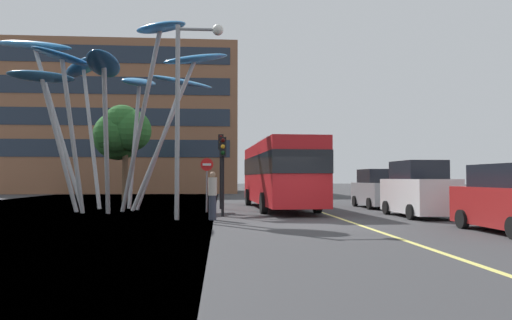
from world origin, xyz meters
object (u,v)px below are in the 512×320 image
object	(u,v)px
leaf_sculpture	(111,75)
no_entry_sign	(207,176)
traffic_light_kerb_near	(223,159)
pedestrian	(213,196)
street_lamp	(189,93)
red_bus	(279,171)
traffic_light_island_mid	(222,161)
car_parked_far	(377,190)
car_parked_mid	(418,191)
traffic_light_kerb_far	(221,155)

from	to	relation	value
leaf_sculpture	no_entry_sign	distance (m)	7.14
traffic_light_kerb_near	pedestrian	xyz separation A→B (m)	(-0.39, -1.46, -1.47)
street_lamp	no_entry_sign	bearing A→B (deg)	81.33
red_bus	pedestrian	distance (m)	7.11
traffic_light_island_mid	traffic_light_kerb_near	bearing A→B (deg)	-89.85
car_parked_far	street_lamp	size ratio (longest dim) A/B	0.56
car_parked_far	pedestrian	distance (m)	11.11
red_bus	traffic_light_kerb_near	distance (m)	5.59
red_bus	car_parked_far	xyz separation A→B (m)	(5.43, 0.62, -1.00)
red_bus	no_entry_sign	xyz separation A→B (m)	(-3.68, -2.04, -0.28)
pedestrian	no_entry_sign	size ratio (longest dim) A/B	0.73
car_parked_far	no_entry_sign	size ratio (longest dim) A/B	1.68
traffic_light_kerb_near	street_lamp	size ratio (longest dim) A/B	0.43
red_bus	car_parked_mid	world-z (taller)	red_bus
leaf_sculpture	car_parked_mid	distance (m)	15.53
red_bus	traffic_light_kerb_far	world-z (taller)	traffic_light_kerb_far
traffic_light_island_mid	traffic_light_kerb_far	bearing A→B (deg)	-90.69
red_bus	leaf_sculpture	world-z (taller)	leaf_sculpture
traffic_light_kerb_far	street_lamp	distance (m)	6.71
car_parked_mid	no_entry_sign	bearing A→B (deg)	159.47
car_parked_mid	leaf_sculpture	bearing A→B (deg)	160.88
traffic_light_island_mid	car_parked_mid	world-z (taller)	traffic_light_island_mid
red_bus	car_parked_mid	distance (m)	7.47
street_lamp	no_entry_sign	world-z (taller)	street_lamp
traffic_light_kerb_near	traffic_light_kerb_far	bearing A→B (deg)	90.97
leaf_sculpture	traffic_light_kerb_far	distance (m)	6.82
street_lamp	leaf_sculpture	bearing A→B (deg)	128.05
car_parked_mid	pedestrian	bearing A→B (deg)	-174.29
red_bus	traffic_light_island_mid	distance (m)	5.93
leaf_sculpture	pedestrian	distance (m)	9.58
traffic_light_kerb_far	leaf_sculpture	bearing A→B (deg)	-171.32
leaf_sculpture	traffic_light_kerb_near	distance (m)	8.18
pedestrian	no_entry_sign	bearing A→B (deg)	94.73
traffic_light_kerb_near	no_entry_sign	xyz separation A→B (m)	(-0.74, 2.69, -0.71)
pedestrian	red_bus	bearing A→B (deg)	61.71
traffic_light_island_mid	street_lamp	size ratio (longest dim) A/B	0.48
leaf_sculpture	traffic_light_island_mid	world-z (taller)	leaf_sculpture
traffic_light_kerb_far	car_parked_far	distance (m)	8.66
traffic_light_kerb_near	car_parked_far	distance (m)	10.04
no_entry_sign	pedestrian	bearing A→B (deg)	-85.27
traffic_light_kerb_far	no_entry_sign	distance (m)	2.61
leaf_sculpture	no_entry_sign	xyz separation A→B (m)	(4.84, -1.43, -5.06)
traffic_light_kerb_near	traffic_light_kerb_far	xyz separation A→B (m)	(-0.08, 4.96, 0.39)
traffic_light_kerb_near	car_parked_far	bearing A→B (deg)	32.61
car_parked_mid	street_lamp	size ratio (longest dim) A/B	0.57
red_bus	traffic_light_kerb_near	world-z (taller)	red_bus
leaf_sculpture	pedestrian	world-z (taller)	leaf_sculpture
red_bus	traffic_light_kerb_far	distance (m)	3.14
leaf_sculpture	street_lamp	world-z (taller)	leaf_sculpture
leaf_sculpture	traffic_light_kerb_near	bearing A→B (deg)	-36.49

